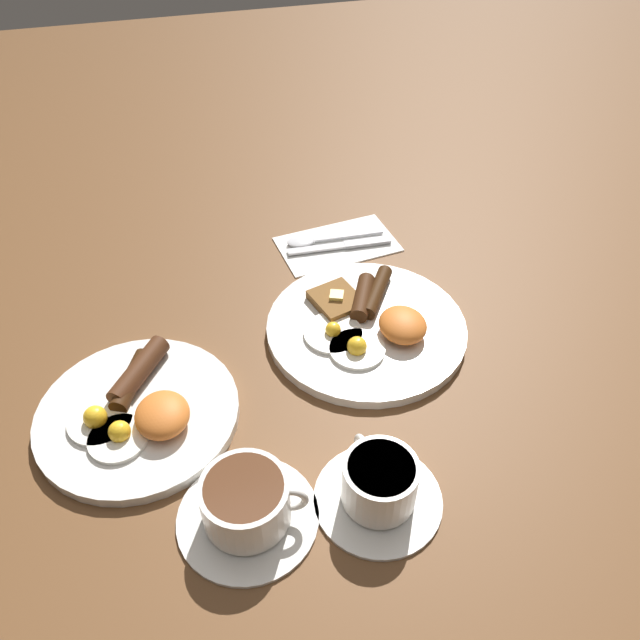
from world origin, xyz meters
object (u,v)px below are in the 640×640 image
at_px(breakfast_plate_far, 138,411).
at_px(teacup_far, 247,505).
at_px(knife, 346,245).
at_px(breakfast_plate_near, 367,325).
at_px(spoon, 311,240).
at_px(teacup_near, 379,486).

bearing_deg(breakfast_plate_far, teacup_far, -148.02).
bearing_deg(teacup_far, knife, -28.71).
xyz_separation_m(breakfast_plate_near, teacup_far, (-0.25, 0.22, 0.02)).
xyz_separation_m(breakfast_plate_far, spoon, (0.30, -0.30, -0.01)).
xyz_separation_m(teacup_near, teacup_far, (0.01, 0.15, -0.00)).
relative_size(breakfast_plate_far, teacup_near, 1.74).
distance_m(teacup_near, spoon, 0.50).
height_order(teacup_near, knife, teacup_near).
relative_size(teacup_far, spoon, 0.93).
bearing_deg(breakfast_plate_near, spoon, 6.28).
xyz_separation_m(breakfast_plate_near, teacup_near, (-0.27, 0.07, 0.02)).
xyz_separation_m(breakfast_plate_near, knife, (0.20, -0.03, -0.01)).
bearing_deg(teacup_near, teacup_far, 84.19).
height_order(breakfast_plate_near, teacup_near, teacup_near).
bearing_deg(teacup_near, breakfast_plate_near, -15.67).
bearing_deg(teacup_far, spoon, -22.12).
bearing_deg(spoon, breakfast_plate_near, 98.80).
height_order(knife, spoon, spoon).
height_order(breakfast_plate_far, spoon, breakfast_plate_far).
bearing_deg(breakfast_plate_far, breakfast_plate_near, -77.02).
xyz_separation_m(teacup_near, knife, (0.47, -0.10, -0.02)).
bearing_deg(teacup_far, breakfast_plate_near, -41.33).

